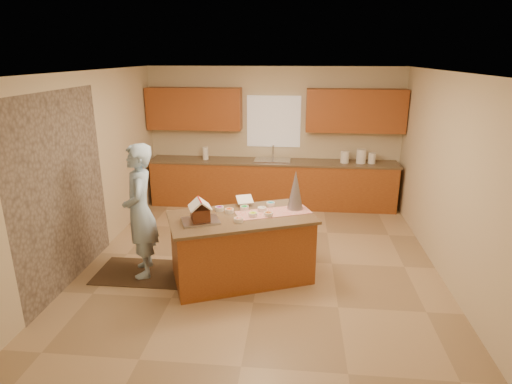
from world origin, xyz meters
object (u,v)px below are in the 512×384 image
island_base (242,249)px  tinsel_tree (295,190)px  gingerbread_house (200,212)px  boy (140,211)px

island_base → tinsel_tree: tinsel_tree is taller
island_base → gingerbread_house: 0.81m
boy → gingerbread_house: size_ratio=5.10×
island_base → boy: bearing=157.8°
tinsel_tree → boy: 2.10m
tinsel_tree → gingerbread_house: 1.32m
tinsel_tree → island_base: bearing=-154.2°
island_base → gingerbread_house: (-0.48, -0.25, 0.60)m
boy → gingerbread_house: (0.88, -0.25, 0.11)m
island_base → boy: size_ratio=0.97×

